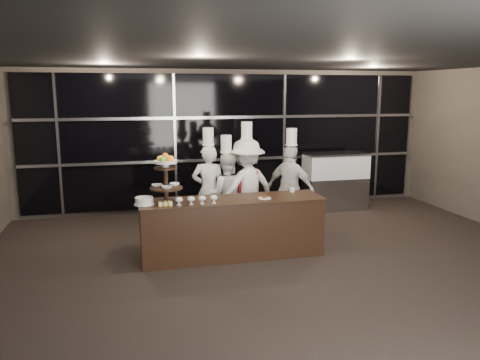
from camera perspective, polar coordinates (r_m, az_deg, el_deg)
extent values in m
plane|color=black|center=(5.94, 9.95, -14.81)|extent=(10.00, 10.00, 0.00)
plane|color=black|center=(5.38, 11.03, 15.40)|extent=(10.00, 10.00, 0.00)
plane|color=#473F38|center=(10.18, -1.22, 4.88)|extent=(9.00, 0.00, 9.00)
cube|color=black|center=(10.12, -1.14, 4.85)|extent=(8.60, 0.04, 2.80)
cube|color=#A5A5AA|center=(10.12, -1.07, 2.56)|extent=(8.60, 0.06, 0.06)
cube|color=#A5A5AA|center=(10.03, -1.09, 7.66)|extent=(8.60, 0.06, 0.06)
cube|color=#A5A5AA|center=(9.92, -21.27, 3.99)|extent=(0.05, 0.05, 2.80)
cube|color=#A5A5AA|center=(9.89, -7.92, 4.61)|extent=(0.05, 0.05, 2.80)
cube|color=#A5A5AA|center=(10.42, 5.36, 4.97)|extent=(0.05, 0.05, 2.80)
cube|color=#A5A5AA|center=(11.39, 16.40, 5.08)|extent=(0.05, 0.05, 2.80)
cube|color=black|center=(7.31, -0.96, -5.90)|extent=(2.80, 0.70, 0.90)
cube|color=black|center=(7.19, -0.97, -2.42)|extent=(2.84, 0.74, 0.03)
cylinder|color=black|center=(7.04, -8.94, -2.61)|extent=(0.24, 0.24, 0.03)
cylinder|color=black|center=(6.97, -9.02, 0.07)|extent=(0.06, 0.06, 0.70)
cylinder|color=black|center=(6.99, -8.99, -0.97)|extent=(0.48, 0.48, 0.02)
cylinder|color=black|center=(6.94, -9.06, 1.45)|extent=(0.34, 0.34, 0.02)
cylinder|color=white|center=(6.93, -9.07, 1.80)|extent=(0.10, 0.10, 0.06)
cylinder|color=white|center=(6.92, -9.08, 2.21)|extent=(0.34, 0.34, 0.04)
sphere|color=orange|center=(6.92, -8.43, 2.62)|extent=(0.09, 0.09, 0.09)
sphere|color=#6DA229|center=(6.99, -8.82, 2.68)|extent=(0.09, 0.09, 0.09)
sphere|color=#FF6015|center=(6.98, -9.47, 2.66)|extent=(0.09, 0.09, 0.09)
sphere|color=yellow|center=(6.91, -9.76, 2.56)|extent=(0.09, 0.09, 0.09)
sphere|color=#5CA92B|center=(6.84, -9.38, 2.50)|extent=(0.09, 0.09, 0.09)
sphere|color=orange|center=(6.85, -8.71, 2.53)|extent=(0.09, 0.09, 0.09)
sphere|color=orange|center=(6.91, -9.10, 2.92)|extent=(0.09, 0.09, 0.09)
imported|color=white|center=(7.03, -10.09, -0.67)|extent=(0.16, 0.16, 0.04)
imported|color=white|center=(7.05, -7.99, -0.55)|extent=(0.15, 0.15, 0.05)
imported|color=white|center=(6.87, -8.91, -0.91)|extent=(0.16, 0.16, 0.04)
cylinder|color=silver|center=(6.84, -7.44, -3.03)|extent=(0.07, 0.07, 0.01)
cylinder|color=silver|center=(6.83, -7.44, -2.78)|extent=(0.02, 0.02, 0.05)
ellipsoid|color=silver|center=(6.82, -7.45, -2.39)|extent=(0.11, 0.11, 0.08)
ellipsoid|color=#21D04C|center=(6.82, -7.45, -2.35)|extent=(0.08, 0.08, 0.05)
cylinder|color=silver|center=(6.86, -5.98, -2.96)|extent=(0.07, 0.07, 0.01)
cylinder|color=silver|center=(6.85, -5.98, -2.71)|extent=(0.02, 0.02, 0.05)
ellipsoid|color=silver|center=(6.84, -5.99, -2.31)|extent=(0.11, 0.11, 0.08)
ellipsoid|color=red|center=(6.84, -5.99, -2.27)|extent=(0.08, 0.08, 0.05)
cylinder|color=silver|center=(6.88, -4.63, -2.89)|extent=(0.07, 0.07, 0.01)
cylinder|color=silver|center=(6.88, -4.63, -2.63)|extent=(0.02, 0.02, 0.05)
ellipsoid|color=silver|center=(6.87, -4.64, -2.24)|extent=(0.11, 0.11, 0.08)
ellipsoid|color=beige|center=(6.86, -4.64, -2.20)|extent=(0.08, 0.08, 0.05)
cylinder|color=silver|center=(6.91, -3.19, -2.81)|extent=(0.07, 0.07, 0.01)
cylinder|color=silver|center=(6.91, -3.20, -2.56)|extent=(0.02, 0.02, 0.05)
ellipsoid|color=silver|center=(6.90, -3.20, -2.17)|extent=(0.11, 0.11, 0.08)
ellipsoid|color=#4D3310|center=(6.89, -3.20, -2.13)|extent=(0.08, 0.08, 0.05)
cylinder|color=white|center=(6.97, -11.58, -2.91)|extent=(0.30, 0.30, 0.01)
cylinder|color=white|center=(6.96, -11.60, -2.47)|extent=(0.26, 0.26, 0.10)
cube|color=#FFE17C|center=(6.83, -9.66, -2.93)|extent=(0.06, 0.06, 0.05)
cube|color=#FFE17C|center=(6.84, -9.07, -2.90)|extent=(0.06, 0.06, 0.05)
cube|color=#FFE17C|center=(6.84, -8.49, -2.87)|extent=(0.06, 0.06, 0.05)
cube|color=#FFE17C|center=(6.90, -9.70, -2.79)|extent=(0.06, 0.06, 0.05)
cube|color=#FFE17C|center=(6.90, -9.12, -2.77)|extent=(0.06, 0.06, 0.05)
cube|color=#FFE17C|center=(6.91, -8.54, -2.74)|extent=(0.06, 0.06, 0.05)
cylinder|color=white|center=(7.22, 3.01, -2.22)|extent=(0.20, 0.20, 0.01)
cylinder|color=#4C2814|center=(7.21, 3.02, -2.02)|extent=(0.08, 0.08, 0.04)
cylinder|color=white|center=(7.72, 6.40, -1.20)|extent=(0.08, 0.08, 0.07)
cube|color=#A5A5AA|center=(10.42, 11.47, -1.61)|extent=(1.35, 0.58, 0.70)
cube|color=silver|center=(10.31, 11.59, 1.65)|extent=(1.35, 0.58, 0.50)
cube|color=#FFC67F|center=(10.31, 11.59, 1.65)|extent=(1.25, 0.48, 0.40)
cube|color=#A5A5AA|center=(10.27, 11.65, 3.14)|extent=(1.36, 0.60, 0.04)
imported|color=silver|center=(8.26, -3.81, -1.35)|extent=(0.68, 0.55, 1.63)
cylinder|color=white|center=(8.11, -3.90, 5.34)|extent=(0.19, 0.19, 0.30)
cylinder|color=white|center=(8.13, -3.88, 4.32)|extent=(0.21, 0.21, 0.03)
imported|color=white|center=(8.24, -1.67, -1.81)|extent=(0.83, 0.71, 1.51)
cylinder|color=white|center=(8.09, -1.70, 4.45)|extent=(0.19, 0.19, 0.30)
cylinder|color=white|center=(8.10, -1.70, 3.43)|extent=(0.21, 0.21, 0.03)
imported|color=white|center=(8.24, 0.80, -0.99)|extent=(1.27, 0.97, 1.73)
cylinder|color=white|center=(8.09, 0.82, 6.08)|extent=(0.19, 0.19, 0.30)
cylinder|color=white|center=(8.11, 0.82, 5.06)|extent=(0.21, 0.21, 0.03)
cube|color=maroon|center=(8.13, 1.02, -1.15)|extent=(0.34, 0.03, 0.65)
imported|color=silver|center=(8.50, 6.17, -1.12)|extent=(0.91, 0.97, 1.61)
cylinder|color=white|center=(8.36, 6.30, 5.28)|extent=(0.19, 0.19, 0.30)
cylinder|color=white|center=(8.37, 6.28, 4.29)|extent=(0.21, 0.21, 0.03)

